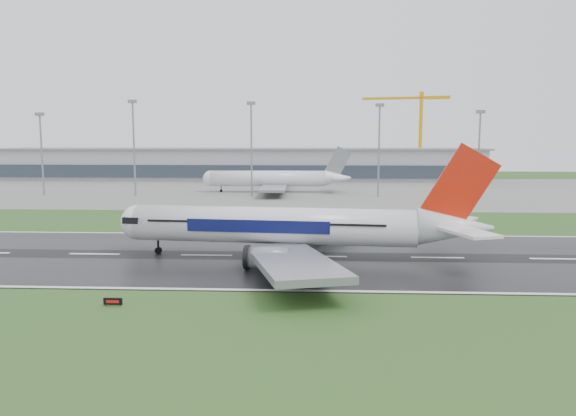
{
  "coord_description": "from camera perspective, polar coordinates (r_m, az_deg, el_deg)",
  "views": [
    {
      "loc": [
        38.97,
        -93.22,
        20.25
      ],
      "look_at": [
        33.7,
        12.0,
        7.0
      ],
      "focal_mm": 34.17,
      "sensor_mm": 36.0,
      "label": 1
    }
  ],
  "objects": [
    {
      "name": "ground",
      "position": [
        103.05,
        -19.48,
        -4.58
      ],
      "size": [
        520.0,
        520.0,
        0.0
      ],
      "primitive_type": "plane",
      "color": "#254A1B",
      "rests_on": "ground"
    },
    {
      "name": "runway",
      "position": [
        103.04,
        -19.48,
        -4.55
      ],
      "size": [
        400.0,
        45.0,
        0.1
      ],
      "primitive_type": "cube",
      "color": "black",
      "rests_on": "ground"
    },
    {
      "name": "apron",
      "position": [
        222.59,
        -7.23,
        1.9
      ],
      "size": [
        400.0,
        130.0,
        0.08
      ],
      "primitive_type": "cube",
      "color": "slate",
      "rests_on": "ground"
    },
    {
      "name": "terminal",
      "position": [
        281.23,
        -5.12,
        4.54
      ],
      "size": [
        240.0,
        36.0,
        15.0
      ],
      "primitive_type": "cube",
      "color": "gray",
      "rests_on": "ground"
    },
    {
      "name": "main_airliner",
      "position": [
        92.46,
        1.13,
        0.46
      ],
      "size": [
        68.94,
        66.23,
        18.71
      ],
      "primitive_type": null,
      "rotation": [
        0.0,
        0.0,
        -0.1
      ],
      "color": "silver",
      "rests_on": "runway"
    },
    {
      "name": "parked_airliner",
      "position": [
        209.69,
        -1.47,
        3.96
      ],
      "size": [
        58.99,
        55.12,
        16.9
      ],
      "primitive_type": null,
      "rotation": [
        0.0,
        0.0,
        0.03
      ],
      "color": "silver",
      "rests_on": "apron"
    },
    {
      "name": "tower_crane",
      "position": [
        298.36,
        13.62,
        7.37
      ],
      "size": [
        45.02,
        10.67,
        44.7
      ],
      "primitive_type": null,
      "rotation": [
        0.0,
        0.0,
        -0.18
      ],
      "color": "#E39D09",
      "rests_on": "ground"
    },
    {
      "name": "runway_sign",
      "position": [
        71.09,
        -17.76,
        -9.29
      ],
      "size": [
        2.3,
        0.73,
        1.04
      ],
      "primitive_type": null,
      "rotation": [
        0.0,
        0.0,
        0.21
      ],
      "color": "black",
      "rests_on": "ground"
    },
    {
      "name": "floodmast_1",
      "position": [
        216.97,
        -24.23,
        4.96
      ],
      "size": [
        0.64,
        0.64,
        28.53
      ],
      "primitive_type": "cylinder",
      "color": "gray",
      "rests_on": "ground"
    },
    {
      "name": "floodmast_2",
      "position": [
        203.8,
        -15.72,
        5.83
      ],
      "size": [
        0.64,
        0.64,
        32.91
      ],
      "primitive_type": "cylinder",
      "color": "gray",
      "rests_on": "ground"
    },
    {
      "name": "floodmast_3",
      "position": [
        194.58,
        -3.83,
        5.92
      ],
      "size": [
        0.64,
        0.64,
        32.16
      ],
      "primitive_type": "cylinder",
      "color": "gray",
      "rests_on": "ground"
    },
    {
      "name": "floodmast_4",
      "position": [
        194.53,
        9.44,
        5.73
      ],
      "size": [
        0.64,
        0.64,
        31.36
      ],
      "primitive_type": "cylinder",
      "color": "gray",
      "rests_on": "ground"
    },
    {
      "name": "floodmast_5",
      "position": [
        201.38,
        19.23,
        5.13
      ],
      "size": [
        0.64,
        0.64,
        28.99
      ],
      "primitive_type": "cylinder",
      "color": "gray",
      "rests_on": "ground"
    }
  ]
}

